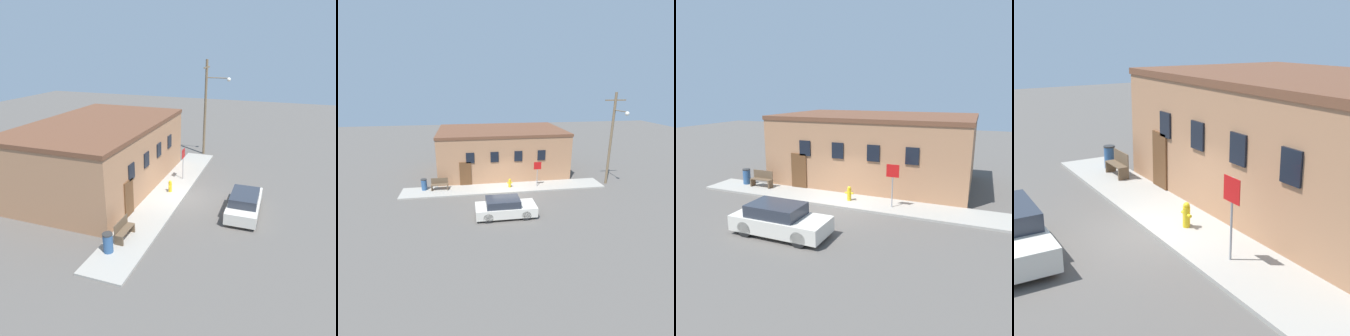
# 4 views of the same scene
# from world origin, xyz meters

# --- Properties ---
(ground_plane) EXTENTS (80.00, 80.00, 0.00)m
(ground_plane) POSITION_xyz_m (0.00, 0.00, 0.00)
(ground_plane) COLOR #56514C
(sidewalk) EXTENTS (17.17, 2.21, 0.12)m
(sidewalk) POSITION_xyz_m (0.00, 1.10, 0.06)
(sidewalk) COLOR #9E998E
(sidewalk) RESTS_ON ground
(brick_building) EXTENTS (12.08, 7.70, 4.36)m
(brick_building) POSITION_xyz_m (0.30, 6.00, 2.18)
(brick_building) COLOR #A87551
(brick_building) RESTS_ON ground
(fire_hydrant) EXTENTS (0.46, 0.22, 0.77)m
(fire_hydrant) POSITION_xyz_m (0.41, 1.07, 0.50)
(fire_hydrant) COLOR gold
(fire_hydrant) RESTS_ON sidewalk
(stop_sign) EXTENTS (0.64, 0.06, 2.19)m
(stop_sign) POSITION_xyz_m (2.76, 0.93, 1.64)
(stop_sign) COLOR gray
(stop_sign) RESTS_ON sidewalk
(bench) EXTENTS (1.37, 0.44, 0.98)m
(bench) POSITION_xyz_m (-5.47, 1.43, 0.58)
(bench) COLOR brown
(bench) RESTS_ON sidewalk
(trash_bin) EXTENTS (0.48, 0.48, 0.95)m
(trash_bin) POSITION_xyz_m (-6.74, 1.59, 0.60)
(trash_bin) COLOR #2D517F
(trash_bin) RESTS_ON sidewalk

